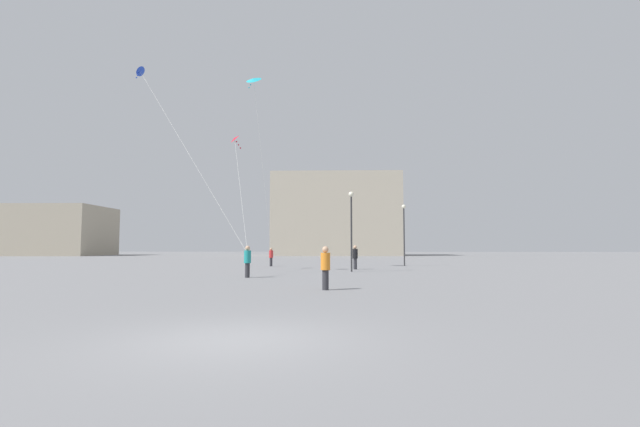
{
  "coord_description": "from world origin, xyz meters",
  "views": [
    {
      "loc": [
        2.13,
        -8.1,
        1.67
      ],
      "look_at": [
        0.0,
        21.94,
        3.91
      ],
      "focal_mm": 25.25,
      "sensor_mm": 36.0,
      "label": 1
    }
  ],
  "objects_px": {
    "person_in_orange": "(325,266)",
    "kite_cobalt_diamond": "(143,76)",
    "person_in_black": "(355,256)",
    "building_centre_hall": "(336,215)",
    "person_in_red": "(271,256)",
    "building_left_hall": "(63,231)",
    "kite_cyan_diamond": "(254,81)",
    "kite_crimson_diamond": "(235,141)",
    "lamppost_east": "(404,225)",
    "lamppost_west": "(351,218)",
    "person_in_teal": "(247,260)"
  },
  "relations": [
    {
      "from": "kite_crimson_diamond",
      "to": "building_centre_hall",
      "type": "distance_m",
      "value": 60.13
    },
    {
      "from": "person_in_teal",
      "to": "kite_cyan_diamond",
      "type": "distance_m",
      "value": 17.35
    },
    {
      "from": "person_in_teal",
      "to": "person_in_orange",
      "type": "bearing_deg",
      "value": -128.03
    },
    {
      "from": "kite_cyan_diamond",
      "to": "person_in_red",
      "type": "bearing_deg",
      "value": 80.06
    },
    {
      "from": "person_in_black",
      "to": "person_in_orange",
      "type": "bearing_deg",
      "value": -34.79
    },
    {
      "from": "building_centre_hall",
      "to": "person_in_black",
      "type": "bearing_deg",
      "value": -86.56
    },
    {
      "from": "person_in_red",
      "to": "person_in_orange",
      "type": "xyz_separation_m",
      "value": [
        5.96,
        -21.09,
        0.05
      ]
    },
    {
      "from": "person_in_orange",
      "to": "kite_cobalt_diamond",
      "type": "xyz_separation_m",
      "value": [
        -13.36,
        11.81,
        12.53
      ]
    },
    {
      "from": "kite_cyan_diamond",
      "to": "building_centre_hall",
      "type": "relative_size",
      "value": 0.56
    },
    {
      "from": "person_in_red",
      "to": "lamppost_east",
      "type": "xyz_separation_m",
      "value": [
        11.59,
        1.4,
        2.71
      ]
    },
    {
      "from": "person_in_teal",
      "to": "building_left_hall",
      "type": "xyz_separation_m",
      "value": [
        -51.43,
        60.9,
        3.89
      ]
    },
    {
      "from": "person_in_red",
      "to": "kite_cobalt_diamond",
      "type": "xyz_separation_m",
      "value": [
        -7.4,
        -9.28,
        12.58
      ]
    },
    {
      "from": "lamppost_west",
      "to": "lamppost_east",
      "type": "bearing_deg",
      "value": 64.02
    },
    {
      "from": "person_in_red",
      "to": "lamppost_east",
      "type": "relative_size",
      "value": 0.3
    },
    {
      "from": "person_in_teal",
      "to": "kite_crimson_diamond",
      "type": "xyz_separation_m",
      "value": [
        -2.27,
        5.56,
        7.97
      ]
    },
    {
      "from": "kite_cobalt_diamond",
      "to": "building_left_hall",
      "type": "height_order",
      "value": "kite_cobalt_diamond"
    },
    {
      "from": "person_in_red",
      "to": "person_in_black",
      "type": "relative_size",
      "value": 0.9
    },
    {
      "from": "building_left_hall",
      "to": "kite_crimson_diamond",
      "type": "bearing_deg",
      "value": -48.39
    },
    {
      "from": "lamppost_west",
      "to": "kite_cyan_diamond",
      "type": "bearing_deg",
      "value": 153.42
    },
    {
      "from": "kite_cobalt_diamond",
      "to": "lamppost_west",
      "type": "height_order",
      "value": "kite_cobalt_diamond"
    },
    {
      "from": "kite_cyan_diamond",
      "to": "kite_crimson_diamond",
      "type": "bearing_deg",
      "value": -92.9
    },
    {
      "from": "kite_cyan_diamond",
      "to": "kite_cobalt_diamond",
      "type": "relative_size",
      "value": 1.09
    },
    {
      "from": "person_in_black",
      "to": "building_centre_hall",
      "type": "bearing_deg",
      "value": 153.14
    },
    {
      "from": "person_in_teal",
      "to": "kite_cyan_diamond",
      "type": "relative_size",
      "value": 0.12
    },
    {
      "from": "person_in_orange",
      "to": "building_left_hall",
      "type": "relative_size",
      "value": 0.1
    },
    {
      "from": "building_left_hall",
      "to": "building_centre_hall",
      "type": "xyz_separation_m",
      "value": [
        54.0,
        4.59,
        3.13
      ]
    },
    {
      "from": "kite_crimson_diamond",
      "to": "building_centre_hall",
      "type": "height_order",
      "value": "building_centre_hall"
    },
    {
      "from": "kite_cobalt_diamond",
      "to": "building_left_hall",
      "type": "xyz_separation_m",
      "value": [
        -42.73,
        55.82,
        -8.62
      ]
    },
    {
      "from": "kite_cobalt_diamond",
      "to": "building_left_hall",
      "type": "bearing_deg",
      "value": 127.44
    },
    {
      "from": "person_in_red",
      "to": "kite_cobalt_diamond",
      "type": "height_order",
      "value": "kite_cobalt_diamond"
    },
    {
      "from": "person_in_black",
      "to": "lamppost_east",
      "type": "height_order",
      "value": "lamppost_east"
    },
    {
      "from": "person_in_teal",
      "to": "lamppost_east",
      "type": "bearing_deg",
      "value": -15.91
    },
    {
      "from": "person_in_red",
      "to": "kite_cobalt_diamond",
      "type": "relative_size",
      "value": 0.12
    },
    {
      "from": "lamppost_east",
      "to": "building_centre_hall",
      "type": "bearing_deg",
      "value": 98.84
    },
    {
      "from": "person_in_red",
      "to": "kite_cyan_diamond",
      "type": "bearing_deg",
      "value": -65.45
    },
    {
      "from": "person_in_teal",
      "to": "person_in_black",
      "type": "xyz_separation_m",
      "value": [
        5.93,
        9.47,
        0.03
      ]
    },
    {
      "from": "person_in_red",
      "to": "kite_crimson_diamond",
      "type": "relative_size",
      "value": 0.2
    },
    {
      "from": "person_in_red",
      "to": "building_left_hall",
      "type": "xyz_separation_m",
      "value": [
        -50.13,
        46.54,
        3.96
      ]
    },
    {
      "from": "person_in_red",
      "to": "building_left_hall",
      "type": "relative_size",
      "value": 0.1
    },
    {
      "from": "person_in_orange",
      "to": "lamppost_west",
      "type": "relative_size",
      "value": 0.31
    },
    {
      "from": "lamppost_east",
      "to": "person_in_red",
      "type": "bearing_deg",
      "value": -173.1
    },
    {
      "from": "building_left_hall",
      "to": "building_centre_hall",
      "type": "height_order",
      "value": "building_centre_hall"
    },
    {
      "from": "kite_cyan_diamond",
      "to": "building_left_hall",
      "type": "height_order",
      "value": "kite_cyan_diamond"
    },
    {
      "from": "lamppost_west",
      "to": "person_in_orange",
      "type": "bearing_deg",
      "value": -94.42
    },
    {
      "from": "kite_cobalt_diamond",
      "to": "lamppost_east",
      "type": "relative_size",
      "value": 2.4
    },
    {
      "from": "person_in_black",
      "to": "kite_cyan_diamond",
      "type": "xyz_separation_m",
      "value": [
        -7.98,
        0.65,
        13.91
      ]
    },
    {
      "from": "kite_cobalt_diamond",
      "to": "lamppost_west",
      "type": "distance_m",
      "value": 17.46
    },
    {
      "from": "kite_crimson_diamond",
      "to": "person_in_orange",
      "type": "bearing_deg",
      "value": -60.55
    },
    {
      "from": "kite_cobalt_diamond",
      "to": "building_centre_hall",
      "type": "height_order",
      "value": "building_centre_hall"
    },
    {
      "from": "building_centre_hall",
      "to": "lamppost_east",
      "type": "xyz_separation_m",
      "value": [
        7.73,
        -49.72,
        -4.38
      ]
    }
  ]
}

